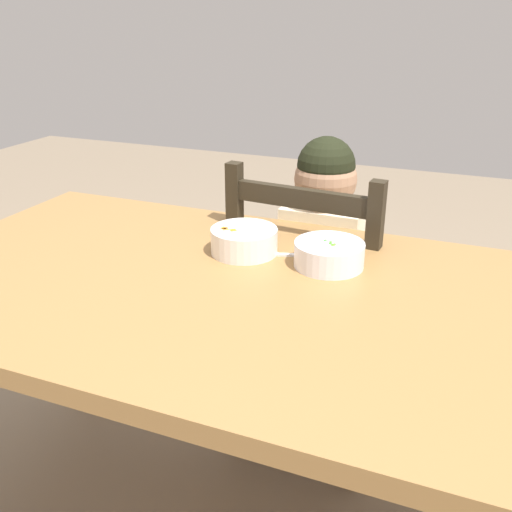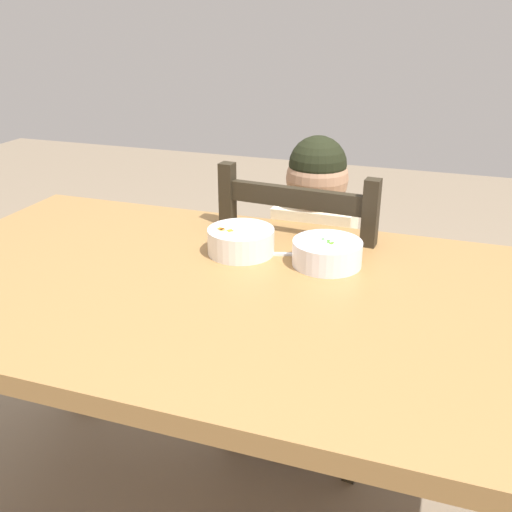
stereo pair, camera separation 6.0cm
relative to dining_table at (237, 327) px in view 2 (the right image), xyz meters
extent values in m
cube|color=olive|center=(0.00, 0.00, 0.08)|extent=(1.52, 0.84, 0.04)
cylinder|color=olive|center=(-0.68, 0.34, -0.29)|extent=(0.07, 0.07, 0.70)
cube|color=black|center=(0.05, 0.52, -0.20)|extent=(0.45, 0.45, 0.02)
cube|color=black|center=(0.25, 0.69, -0.43)|extent=(0.04, 0.04, 0.43)
cube|color=black|center=(-0.12, 0.72, -0.43)|extent=(0.04, 0.04, 0.43)
cube|color=black|center=(0.22, 0.31, -0.43)|extent=(0.04, 0.04, 0.43)
cube|color=black|center=(-0.16, 0.34, -0.43)|extent=(0.04, 0.04, 0.43)
cube|color=black|center=(0.22, 0.31, 0.04)|extent=(0.04, 0.04, 0.46)
cube|color=black|center=(-0.16, 0.34, 0.04)|extent=(0.04, 0.04, 0.46)
cube|color=black|center=(0.03, 0.33, 0.20)|extent=(0.36, 0.05, 0.05)
cube|color=black|center=(0.03, 0.33, 0.06)|extent=(0.36, 0.05, 0.05)
cube|color=beige|center=(0.05, 0.49, -0.03)|extent=(0.22, 0.14, 0.32)
sphere|color=#A67A5B|center=(0.05, 0.49, 0.20)|extent=(0.17, 0.17, 0.17)
sphere|color=black|center=(0.05, 0.49, 0.24)|extent=(0.16, 0.16, 0.16)
cylinder|color=#3F4C72|center=(-0.01, 0.37, -0.42)|extent=(0.07, 0.07, 0.45)
cylinder|color=#3F4C72|center=(0.10, 0.37, -0.42)|extent=(0.07, 0.07, 0.45)
cylinder|color=beige|center=(-0.08, 0.39, 0.05)|extent=(0.06, 0.24, 0.13)
cylinder|color=beige|center=(0.18, 0.39, 0.05)|extent=(0.06, 0.24, 0.13)
cylinder|color=white|center=(0.15, 0.17, 0.13)|extent=(0.16, 0.16, 0.06)
cylinder|color=white|center=(0.15, 0.17, 0.10)|extent=(0.07, 0.07, 0.01)
cylinder|color=#499228|center=(0.15, 0.17, 0.13)|extent=(0.13, 0.13, 0.03)
sphere|color=green|center=(0.16, 0.16, 0.15)|extent=(0.01, 0.01, 0.01)
sphere|color=green|center=(0.15, 0.17, 0.15)|extent=(0.01, 0.01, 0.01)
sphere|color=#4F931C|center=(0.16, 0.16, 0.15)|extent=(0.01, 0.01, 0.01)
sphere|color=#538732|center=(0.16, 0.16, 0.15)|extent=(0.01, 0.01, 0.01)
sphere|color=#3C8E35|center=(0.14, 0.18, 0.15)|extent=(0.01, 0.01, 0.01)
cylinder|color=white|center=(-0.05, 0.17, 0.13)|extent=(0.16, 0.16, 0.06)
cylinder|color=white|center=(-0.05, 0.17, 0.10)|extent=(0.07, 0.07, 0.01)
cylinder|color=orange|center=(-0.05, 0.17, 0.14)|extent=(0.13, 0.13, 0.03)
cube|color=orange|center=(-0.07, 0.15, 0.15)|extent=(0.02, 0.02, 0.01)
cube|color=orange|center=(-0.10, 0.15, 0.15)|extent=(0.02, 0.02, 0.01)
cube|color=orange|center=(-0.09, 0.15, 0.15)|extent=(0.02, 0.02, 0.01)
cube|color=silver|center=(0.06, 0.19, 0.10)|extent=(0.09, 0.04, 0.00)
ellipsoid|color=silver|center=(0.00, 0.17, 0.10)|extent=(0.05, 0.04, 0.01)
camera|label=1|loc=(0.45, -0.99, 0.63)|focal=40.61mm
camera|label=2|loc=(0.39, -1.01, 0.63)|focal=40.61mm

